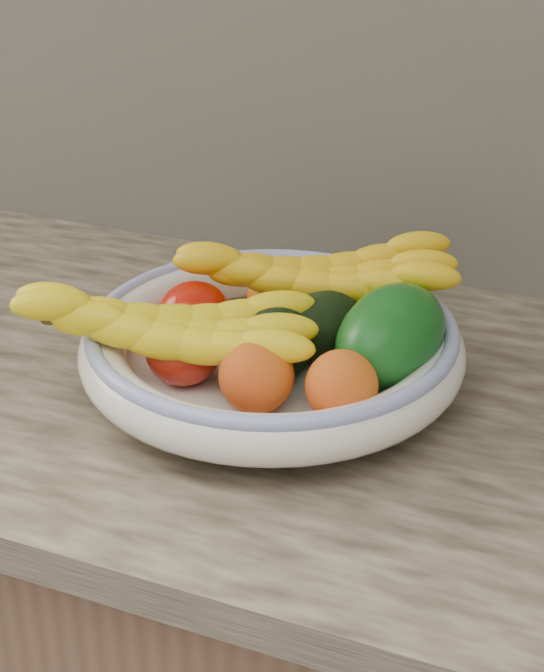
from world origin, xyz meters
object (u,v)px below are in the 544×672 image
(fruit_bowl, at_px, (272,346))
(banana_bunch_back, at_px, (314,282))
(banana_bunch_front, at_px, (166,335))
(green_mango, at_px, (390,338))

(fruit_bowl, xyz_separation_m, banana_bunch_back, (0.02, 0.08, 0.04))
(fruit_bowl, distance_m, banana_bunch_front, 0.12)
(banana_bunch_back, bearing_deg, green_mango, -53.96)
(fruit_bowl, relative_size, banana_bunch_back, 1.25)
(fruit_bowl, height_order, banana_bunch_front, banana_bunch_front)
(green_mango, bearing_deg, banana_bunch_back, 155.39)
(banana_bunch_back, bearing_deg, banana_bunch_front, -141.88)
(green_mango, xyz_separation_m, banana_bunch_back, (-0.10, 0.07, 0.01))
(green_mango, height_order, banana_bunch_back, green_mango)
(fruit_bowl, xyz_separation_m, green_mango, (0.12, 0.01, 0.03))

